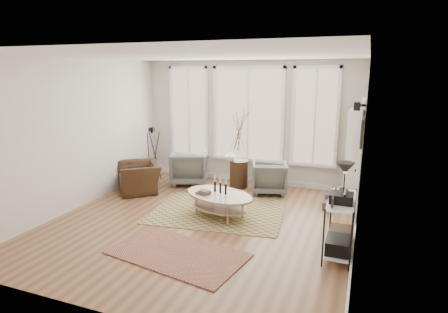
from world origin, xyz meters
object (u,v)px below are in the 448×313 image
at_px(bookcase, 354,156).
at_px(low_shelf, 340,220).
at_px(armchair_left, 189,168).
at_px(armchair_right, 269,177).
at_px(side_table, 239,151).
at_px(accent_chair, 139,177).
at_px(coffee_table, 219,199).

relative_size(bookcase, low_shelf, 1.58).
distance_m(armchair_left, armchair_right, 1.97).
height_order(low_shelf, side_table, side_table).
bearing_deg(armchair_left, low_shelf, 125.59).
bearing_deg(armchair_left, bookcase, 160.97).
height_order(bookcase, accent_chair, bookcase).
distance_m(low_shelf, coffee_table, 2.31).
bearing_deg(armchair_left, armchair_right, 158.83).
xyz_separation_m(low_shelf, armchair_right, (-1.67, 2.38, -0.16)).
height_order(coffee_table, armchair_right, armchair_right).
bearing_deg(armchair_left, coffee_table, 109.09).
bearing_deg(low_shelf, armchair_right, 125.07).
height_order(armchair_left, side_table, side_table).
height_order(armchair_left, accent_chair, armchair_left).
distance_m(armchair_right, accent_chair, 2.91).
bearing_deg(bookcase, low_shelf, -91.28).
bearing_deg(side_table, low_shelf, -46.04).
bearing_deg(side_table, accent_chair, -150.96).
bearing_deg(armchair_right, armchair_left, -15.11).
relative_size(armchair_left, armchair_right, 1.12).
relative_size(low_shelf, side_table, 0.74).
distance_m(bookcase, coffee_table, 2.98).
height_order(low_shelf, armchair_left, low_shelf).
height_order(coffee_table, side_table, side_table).
height_order(armchair_right, side_table, side_table).
distance_m(armchair_left, accent_chair, 1.22).
bearing_deg(coffee_table, bookcase, 39.23).
distance_m(low_shelf, armchair_left, 4.35).
height_order(coffee_table, armchair_left, armchair_left).
bearing_deg(coffee_table, armchair_right, 72.62).
relative_size(bookcase, accent_chair, 2.06).
bearing_deg(coffee_table, armchair_left, 130.44).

